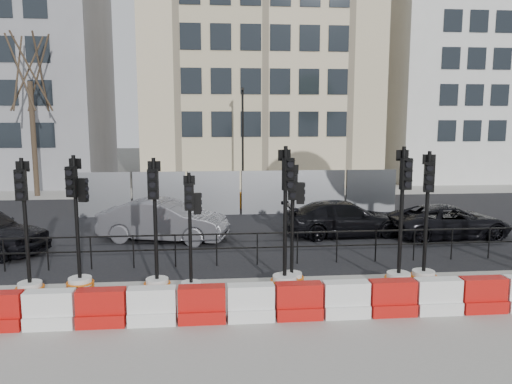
{
  "coord_description": "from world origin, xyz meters",
  "views": [
    {
      "loc": [
        -1.37,
        -13.06,
        4.36
      ],
      "look_at": [
        0.13,
        3.0,
        1.94
      ],
      "focal_mm": 35.0,
      "sensor_mm": 36.0,
      "label": 1
    }
  ],
  "objects": [
    {
      "name": "traffic_signal_d",
      "position": [
        -1.85,
        -1.25,
        0.73
      ],
      "size": [
        0.6,
        0.6,
        3.06
      ],
      "rotation": [
        0.0,
        0.0,
        -0.01
      ],
      "color": "silver",
      "rests_on": "ground"
    },
    {
      "name": "traffic_signal_f",
      "position": [
        0.71,
        -0.82,
        0.78
      ],
      "size": [
        0.64,
        0.64,
        3.27
      ],
      "rotation": [
        0.0,
        0.0,
        -0.13
      ],
      "color": "silver",
      "rests_on": "ground"
    },
    {
      "name": "traffic_signal_e",
      "position": [
        0.47,
        -1.17,
        0.76
      ],
      "size": [
        0.72,
        0.72,
        3.68
      ],
      "rotation": [
        0.0,
        0.0,
        0.34
      ],
      "color": "silver",
      "rests_on": "ground"
    },
    {
      "name": "kerb_railing",
      "position": [
        0.0,
        1.2,
        0.69
      ],
      "size": [
        18.0,
        0.04,
        1.0
      ],
      "color": "black",
      "rests_on": "ground"
    },
    {
      "name": "traffic_signal_h",
      "position": [
        4.11,
        -1.07,
        0.73
      ],
      "size": [
        0.69,
        0.69,
        3.53
      ],
      "rotation": [
        0.0,
        0.0,
        -0.31
      ],
      "color": "silver",
      "rests_on": "ground"
    },
    {
      "name": "tree_bare_far",
      "position": [
        -11.0,
        15.5,
        6.65
      ],
      "size": [
        2.0,
        2.0,
        9.0
      ],
      "color": "#473828",
      "rests_on": "ground"
    },
    {
      "name": "sidewalk_near",
      "position": [
        0.0,
        -3.0,
        0.01
      ],
      "size": [
        40.0,
        6.0,
        0.02
      ],
      "primitive_type": "cube",
      "color": "gray",
      "rests_on": "ground"
    },
    {
      "name": "heras_fencing",
      "position": [
        -0.01,
        9.8,
        0.68
      ],
      "size": [
        14.33,
        1.72,
        2.0
      ],
      "color": "gray",
      "rests_on": "ground"
    },
    {
      "name": "traffic_signal_g",
      "position": [
        3.39,
        -1.22,
        0.75
      ],
      "size": [
        0.72,
        0.72,
        3.65
      ],
      "rotation": [
        0.0,
        0.0,
        0.16
      ],
      "color": "silver",
      "rests_on": "ground"
    },
    {
      "name": "building_white",
      "position": [
        17.0,
        21.99,
        8.0
      ],
      "size": [
        12.0,
        9.06,
        16.0
      ],
      "color": "silver",
      "rests_on": "ground"
    },
    {
      "name": "building_grey",
      "position": [
        -14.0,
        21.99,
        7.0
      ],
      "size": [
        11.0,
        9.06,
        14.0
      ],
      "color": "gray",
      "rests_on": "ground"
    },
    {
      "name": "lamp_post_far",
      "position": [
        0.5,
        14.98,
        3.22
      ],
      "size": [
        0.12,
        0.56,
        6.0
      ],
      "color": "black",
      "rests_on": "ground"
    },
    {
      "name": "road",
      "position": [
        0.0,
        7.0,
        0.01
      ],
      "size": [
        40.0,
        14.0,
        0.03
      ],
      "primitive_type": "cube",
      "color": "black",
      "rests_on": "ground"
    },
    {
      "name": "barrier_row",
      "position": [
        0.0,
        -2.8,
        0.37
      ],
      "size": [
        16.75,
        0.5,
        0.8
      ],
      "color": "red",
      "rests_on": "ground"
    },
    {
      "name": "traffic_signal_a",
      "position": [
        -5.74,
        -1.03,
        0.71
      ],
      "size": [
        0.68,
        0.68,
        3.43
      ],
      "rotation": [
        0.0,
        0.0,
        0.0
      ],
      "color": "silver",
      "rests_on": "ground"
    },
    {
      "name": "car_b",
      "position": [
        -3.02,
        4.49,
        0.74
      ],
      "size": [
        3.78,
        5.27,
        1.48
      ],
      "primitive_type": "imported",
      "rotation": [
        0.0,
        0.0,
        1.31
      ],
      "color": "#535359",
      "rests_on": "ground"
    },
    {
      "name": "traffic_signal_b",
      "position": [
        -4.62,
        -0.79,
        0.83
      ],
      "size": [
        0.68,
        0.68,
        3.47
      ],
      "rotation": [
        0.0,
        0.0,
        -0.3
      ],
      "color": "silver",
      "rests_on": "ground"
    },
    {
      "name": "traffic_signal_c",
      "position": [
        -2.71,
        -1.02,
        0.7
      ],
      "size": [
        0.67,
        0.67,
        3.4
      ],
      "rotation": [
        0.0,
        0.0,
        -0.09
      ],
      "color": "silver",
      "rests_on": "ground"
    },
    {
      "name": "sidewalk_far",
      "position": [
        0.0,
        16.0,
        0.01
      ],
      "size": [
        40.0,
        4.0,
        0.02
      ],
      "primitive_type": "cube",
      "color": "gray",
      "rests_on": "ground"
    },
    {
      "name": "car_d",
      "position": [
        7.29,
        3.99,
        0.61
      ],
      "size": [
        2.56,
        4.63,
        1.22
      ],
      "primitive_type": "imported",
      "rotation": [
        0.0,
        0.0,
        1.63
      ],
      "color": "black",
      "rests_on": "ground"
    },
    {
      "name": "ground",
      "position": [
        0.0,
        0.0,
        0.0
      ],
      "size": [
        120.0,
        120.0,
        0.0
      ],
      "primitive_type": "plane",
      "color": "#51514C",
      "rests_on": "ground"
    },
    {
      "name": "building_cream",
      "position": [
        2.0,
        21.99,
        9.0
      ],
      "size": [
        15.0,
        10.06,
        18.0
      ],
      "color": "beige",
      "rests_on": "ground"
    },
    {
      "name": "car_c",
      "position": [
        3.57,
        4.66,
        0.65
      ],
      "size": [
        2.49,
        4.76,
        1.3
      ],
      "primitive_type": "imported",
      "rotation": [
        0.0,
        0.0,
        1.64
      ],
      "color": "black",
      "rests_on": "ground"
    }
  ]
}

